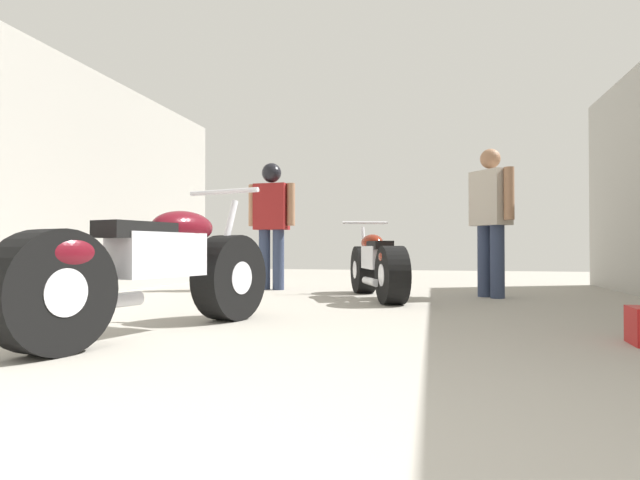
% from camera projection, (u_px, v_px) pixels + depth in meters
% --- Properties ---
extents(ground_plane, '(17.42, 17.42, 0.00)m').
position_uv_depth(ground_plane, '(338.00, 312.00, 4.48)').
color(ground_plane, '#9E998E').
extents(garage_partition_left, '(0.08, 7.98, 2.65)m').
position_uv_depth(garage_partition_left, '(29.00, 170.00, 5.17)').
color(garage_partition_left, '#A3A099').
rests_on(garage_partition_left, ground_plane).
extents(motorcycle_maroon_cruiser, '(0.88, 2.11, 0.99)m').
position_uv_depth(motorcycle_maroon_cruiser, '(153.00, 270.00, 3.28)').
color(motorcycle_maroon_cruiser, black).
rests_on(motorcycle_maroon_cruiser, ground_plane).
extents(motorcycle_black_naked, '(0.88, 1.83, 0.88)m').
position_uv_depth(motorcycle_black_naked, '(377.00, 266.00, 5.67)').
color(motorcycle_black_naked, black).
rests_on(motorcycle_black_naked, ground_plane).
extents(mechanic_in_blue, '(0.49, 0.59, 1.66)m').
position_uv_depth(mechanic_in_blue, '(491.00, 213.00, 5.79)').
color(mechanic_in_blue, '#2D3851').
rests_on(mechanic_in_blue, ground_plane).
extents(mechanic_with_helmet, '(0.66, 0.27, 1.68)m').
position_uv_depth(mechanic_with_helmet, '(271.00, 214.00, 6.89)').
color(mechanic_with_helmet, '#2D3851').
rests_on(mechanic_with_helmet, ground_plane).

